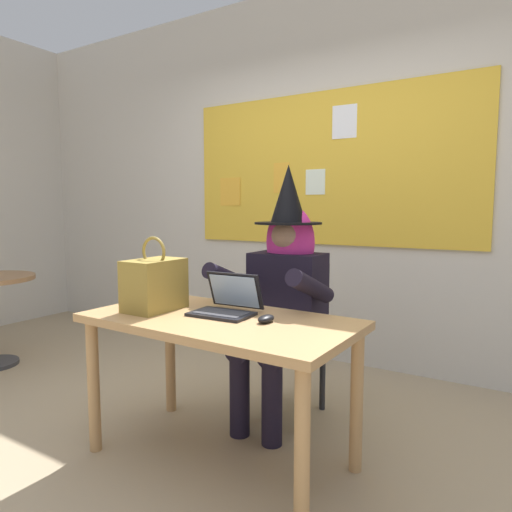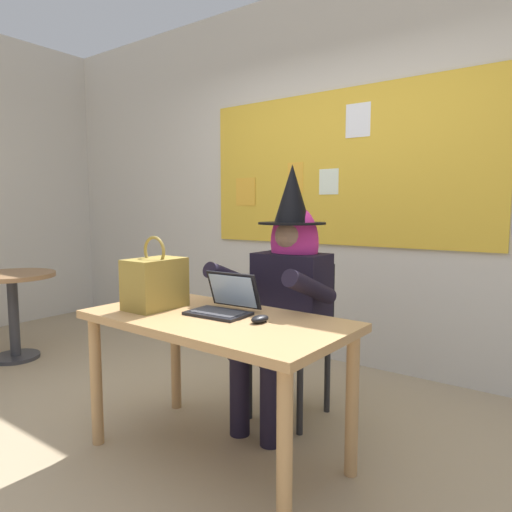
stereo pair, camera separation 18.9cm
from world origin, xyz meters
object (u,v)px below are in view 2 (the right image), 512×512
object	(u,v)px
computer_mouse	(260,319)
handbag	(155,283)
laptop	(224,304)
chair_at_desk	(296,329)
side_table_round	(13,297)
person_costumed	(286,284)
desk_main	(215,336)

from	to	relation	value
computer_mouse	handbag	xyz separation A→B (m)	(-0.62, -0.07, 0.12)
laptop	handbag	bearing A→B (deg)	-163.53
chair_at_desk	handbag	bearing A→B (deg)	-30.40
laptop	side_table_round	size ratio (longest dim) A/B	0.44
person_costumed	computer_mouse	bearing A→B (deg)	19.31
computer_mouse	handbag	distance (m)	0.63
laptop	computer_mouse	distance (m)	0.26
desk_main	laptop	size ratio (longest dim) A/B	4.25
laptop	handbag	xyz separation A→B (m)	(-0.36, -0.13, 0.09)
desk_main	laptop	xyz separation A→B (m)	(-0.01, 0.08, 0.14)
laptop	handbag	size ratio (longest dim) A/B	0.82
computer_mouse	laptop	bearing A→B (deg)	171.62
handbag	side_table_round	xyz separation A→B (m)	(-1.95, 0.20, -0.33)
person_costumed	side_table_round	xyz separation A→B (m)	(-2.37, -0.42, -0.28)
handbag	side_table_round	distance (m)	1.99
chair_at_desk	laptop	size ratio (longest dim) A/B	2.91
desk_main	side_table_round	bearing A→B (deg)	176.08
desk_main	chair_at_desk	bearing A→B (deg)	87.05
desk_main	person_costumed	distance (m)	0.61
person_costumed	laptop	distance (m)	0.50
handbag	desk_main	bearing A→B (deg)	6.59
handbag	side_table_round	size ratio (longest dim) A/B	0.53
chair_at_desk	laptop	distance (m)	0.67
desk_main	handbag	world-z (taller)	handbag
handbag	chair_at_desk	bearing A→B (deg)	61.01
chair_at_desk	handbag	world-z (taller)	handbag
side_table_round	desk_main	bearing A→B (deg)	-3.92
desk_main	side_table_round	world-z (taller)	desk_main
desk_main	handbag	xyz separation A→B (m)	(-0.37, -0.04, 0.23)
person_costumed	laptop	size ratio (longest dim) A/B	4.78
chair_at_desk	laptop	world-z (taller)	laptop
desk_main	computer_mouse	bearing A→B (deg)	7.22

